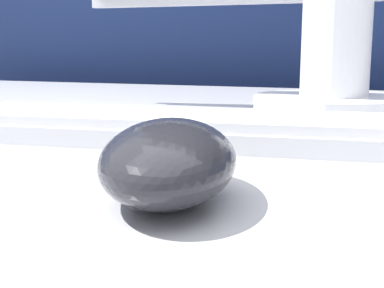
{
  "coord_description": "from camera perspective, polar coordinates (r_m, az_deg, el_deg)",
  "views": [
    {
      "loc": [
        0.04,
        -0.49,
        0.8
      ],
      "look_at": [
        -0.07,
        -0.19,
        0.75
      ],
      "focal_mm": 50.0,
      "sensor_mm": 36.0,
      "label": 1
    }
  ],
  "objects": [
    {
      "name": "partition_panel",
      "position": [
        1.2,
        17.35,
        2.94
      ],
      "size": [
        5.0,
        0.03,
        1.31
      ],
      "color": "navy",
      "rests_on": "ground_plane"
    },
    {
      "name": "computer_mouse_near",
      "position": [
        0.29,
        -2.48,
        -1.72
      ],
      "size": [
        0.1,
        0.14,
        0.04
      ],
      "rotation": [
        0.0,
        0.0,
        0.26
      ],
      "color": "#232328",
      "rests_on": "desk"
    },
    {
      "name": "keyboard",
      "position": [
        0.47,
        -0.6,
        1.74
      ],
      "size": [
        0.46,
        0.15,
        0.02
      ],
      "rotation": [
        0.0,
        0.0,
        0.09
      ],
      "color": "silver",
      "rests_on": "desk"
    }
  ]
}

